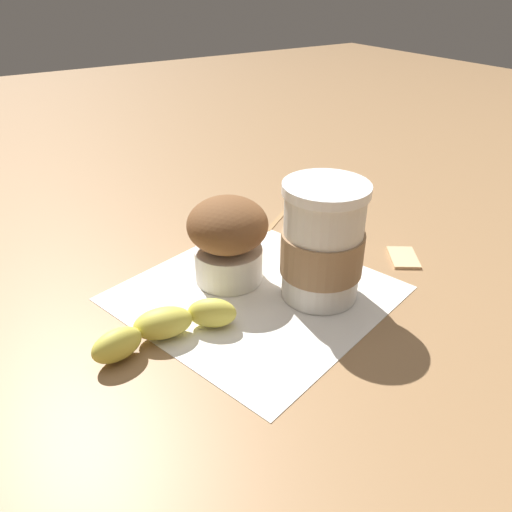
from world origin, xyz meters
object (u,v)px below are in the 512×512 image
object	(u,v)px
muffin	(228,238)
sugar_packet	(404,256)
banana	(165,326)
coffee_cup	(322,244)

from	to	relation	value
muffin	sugar_packet	size ratio (longest dim) A/B	1.96
banana	sugar_packet	world-z (taller)	banana
coffee_cup	banana	distance (m)	0.18
muffin	sugar_packet	world-z (taller)	muffin
muffin	banana	xyz separation A→B (m)	(0.11, 0.06, -0.04)
coffee_cup	muffin	bearing A→B (deg)	-50.15
banana	coffee_cup	bearing A→B (deg)	173.81
coffee_cup	muffin	xyz separation A→B (m)	(0.07, -0.08, -0.01)
coffee_cup	banana	bearing A→B (deg)	-6.19
muffin	sugar_packet	bearing A→B (deg)	159.39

